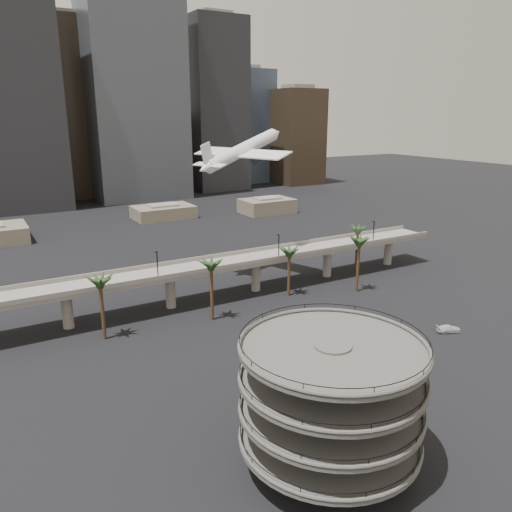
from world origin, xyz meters
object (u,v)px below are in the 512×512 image
overpass (215,269)px  airborne_jet (242,151)px  parking_ramp (331,394)px  car_a (345,364)px  car_b (354,352)px  car_c (449,329)px

overpass → airborne_jet: size_ratio=4.09×
parking_ramp → car_a: (17.76, 17.87, -9.11)m
car_b → airborne_jet: bearing=-36.0°
overpass → car_c: bearing=-51.6°
parking_ramp → car_b: parking_ramp is taller
parking_ramp → car_b: 31.40m
car_b → car_c: size_ratio=0.84×
parking_ramp → overpass: (13.00, 59.00, -2.50)m
airborne_jet → car_c: bearing=-95.5°
parking_ramp → car_c: 49.54m
parking_ramp → car_c: size_ratio=4.59×
overpass → car_a: (4.76, -41.13, -6.62)m
car_a → car_b: 4.95m
parking_ramp → car_b: bearing=43.0°
airborne_jet → car_c: (15.37, -56.89, -31.84)m
car_b → car_c: bearing=-122.7°
airborne_jet → car_a: size_ratio=7.48×
car_a → airborne_jet: bearing=-6.3°
overpass → car_a: bearing=-83.4°
parking_ramp → car_c: bearing=22.5°
airborne_jet → car_b: bearing=-118.5°
parking_ramp → airborne_jet: (29.61, 75.55, 22.70)m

